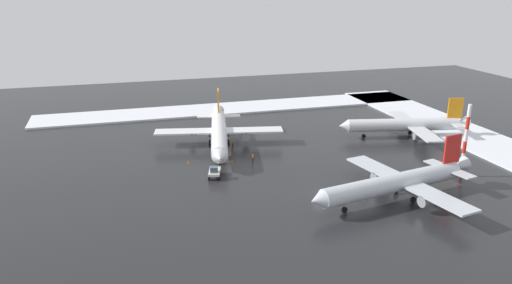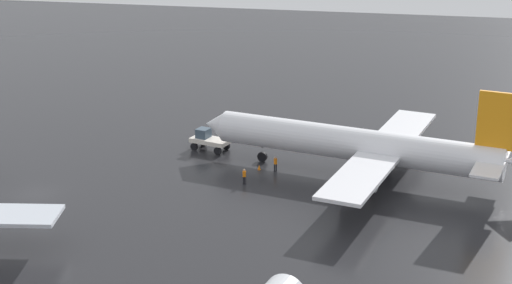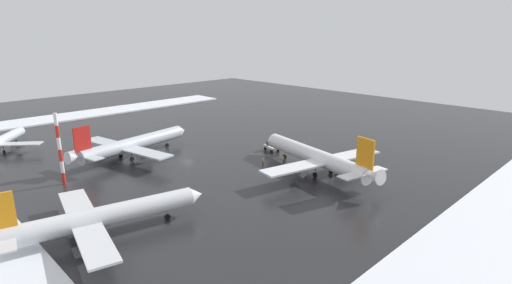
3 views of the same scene
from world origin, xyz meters
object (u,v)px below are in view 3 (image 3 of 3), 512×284
at_px(airplane_distant_tail, 317,157).
at_px(airplane_far_rear, 99,217).
at_px(pushback_tug, 271,146).
at_px(ground_crew_near_tug, 306,171).
at_px(ground_crew_by_nose_gear, 263,161).
at_px(antenna_mast, 60,149).
at_px(ground_crew_beside_wing, 284,159).
at_px(traffic_cone_near_nose, 309,155).
at_px(airplane_foreground_jet, 132,144).
at_px(traffic_cone_mid_line, 278,160).

distance_m(airplane_distant_tail, airplane_far_rear, 46.67).
distance_m(pushback_tug, ground_crew_near_tug, 19.74).
relative_size(ground_crew_by_nose_gear, antenna_mast, 0.12).
relative_size(airplane_far_rear, ground_crew_beside_wing, 19.20).
bearing_deg(traffic_cone_near_nose, ground_crew_beside_wing, -92.92).
bearing_deg(airplane_far_rear, traffic_cone_near_nose, 15.85).
xyz_separation_m(airplane_distant_tail, airplane_foreground_jet, (-38.37, -23.61, -0.18)).
relative_size(airplane_far_rear, ground_crew_by_nose_gear, 19.20).
bearing_deg(antenna_mast, ground_crew_near_tug, 51.43).
relative_size(antenna_mast, traffic_cone_near_nose, 26.90).
distance_m(ground_crew_beside_wing, antenna_mast, 48.08).
xyz_separation_m(airplane_foreground_jet, traffic_cone_near_nose, (29.42, 32.31, -3.16)).
bearing_deg(traffic_cone_near_nose, ground_crew_near_tug, -54.54).
bearing_deg(airplane_far_rear, pushback_tug, 26.53).
xyz_separation_m(ground_crew_beside_wing, traffic_cone_near_nose, (0.46, 9.03, -0.70)).
bearing_deg(ground_crew_by_nose_gear, airplane_distant_tail, 145.46).
bearing_deg(traffic_cone_near_nose, airplane_distant_tail, -44.19).
bearing_deg(ground_crew_beside_wing, airplane_distant_tail, 63.88).
xyz_separation_m(pushback_tug, ground_crew_near_tug, (18.00, -8.10, -0.31)).
relative_size(airplane_far_rear, traffic_cone_near_nose, 59.70).
height_order(pushback_tug, antenna_mast, antenna_mast).
xyz_separation_m(airplane_foreground_jet, airplane_far_rear, (32.93, -22.74, -0.19)).
height_order(ground_crew_by_nose_gear, antenna_mast, antenna_mast).
height_order(airplane_foreground_jet, airplane_far_rear, airplane_foreground_jet).
relative_size(ground_crew_near_tug, traffic_cone_near_nose, 3.11).
bearing_deg(ground_crew_by_nose_gear, traffic_cone_mid_line, -154.08).
height_order(ground_crew_by_nose_gear, traffic_cone_mid_line, ground_crew_by_nose_gear).
bearing_deg(traffic_cone_near_nose, pushback_tug, -159.10).
distance_m(antenna_mast, traffic_cone_mid_line, 47.42).
bearing_deg(ground_crew_beside_wing, ground_crew_near_tug, 44.64).
distance_m(antenna_mast, traffic_cone_near_nose, 56.42).
distance_m(airplane_foreground_jet, ground_crew_by_nose_gear, 32.61).
xyz_separation_m(pushback_tug, traffic_cone_near_nose, (9.61, 3.67, -1.01)).
bearing_deg(traffic_cone_near_nose, airplane_far_rear, -86.35).
relative_size(pushback_tug, traffic_cone_mid_line, 9.13).
distance_m(airplane_distant_tail, traffic_cone_near_nose, 12.92).
relative_size(ground_crew_near_tug, traffic_cone_mid_line, 3.11).
bearing_deg(airplane_distant_tail, airplane_far_rear, 95.21).
distance_m(airplane_distant_tail, ground_crew_near_tug, 4.09).
relative_size(airplane_far_rear, traffic_cone_mid_line, 59.70).
bearing_deg(ground_crew_near_tug, airplane_distant_tail, -105.45).
xyz_separation_m(airplane_foreground_jet, ground_crew_by_nose_gear, (26.51, 18.82, -2.46)).
height_order(airplane_foreground_jet, traffic_cone_mid_line, airplane_foreground_jet).
xyz_separation_m(airplane_distant_tail, airplane_far_rear, (-5.44, -46.35, -0.37)).
height_order(ground_crew_near_tug, traffic_cone_mid_line, ground_crew_near_tug).
bearing_deg(traffic_cone_mid_line, airplane_far_rear, -82.81).
bearing_deg(airplane_far_rear, ground_crew_by_nose_gear, 20.97).
bearing_deg(airplane_far_rear, ground_crew_beside_wing, 17.13).
bearing_deg(airplane_far_rear, airplane_distant_tail, 5.51).
xyz_separation_m(pushback_tug, ground_crew_by_nose_gear, (6.71, -9.82, -0.31)).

